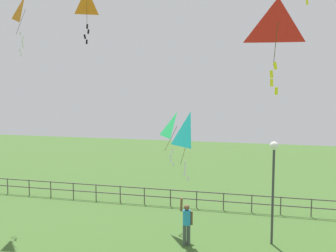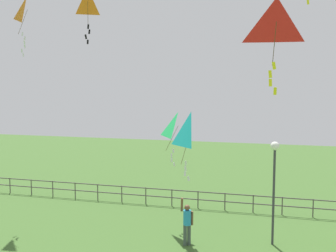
% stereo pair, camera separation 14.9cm
% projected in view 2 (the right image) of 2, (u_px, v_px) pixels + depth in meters
% --- Properties ---
extents(lamppost, '(0.36, 0.36, 4.38)m').
position_uv_depth(lamppost, '(274.00, 170.00, 16.09)').
color(lamppost, '#38383D').
rests_on(lamppost, ground_plane).
extents(person_0, '(0.54, 0.32, 2.04)m').
position_uv_depth(person_0, '(187.00, 221.00, 16.23)').
color(person_0, '#3F4C47').
rests_on(person_0, ground_plane).
extents(kite_1, '(1.22, 1.02, 2.36)m').
position_uv_depth(kite_1, '(276.00, 24.00, 9.72)').
color(kite_1, red).
extents(kite_2, '(1.19, 1.36, 2.57)m').
position_uv_depth(kite_2, '(178.00, 127.00, 18.66)').
color(kite_2, '#1EB759').
extents(kite_5, '(1.14, 1.12, 2.89)m').
position_uv_depth(kite_5, '(191.00, 131.00, 16.25)').
color(kite_5, '#19B2B2').
extents(kite_6, '(0.90, 0.93, 3.13)m').
position_uv_depth(kite_6, '(27.00, 12.00, 20.63)').
color(kite_6, orange).
extents(kite_7, '(0.82, 0.66, 2.37)m').
position_uv_depth(kite_7, '(88.00, 3.00, 16.74)').
color(kite_7, orange).
extents(waterfront_railing, '(36.02, 0.06, 0.95)m').
position_uv_depth(waterfront_railing, '(195.00, 197.00, 21.32)').
color(waterfront_railing, '#4C4742').
rests_on(waterfront_railing, ground_plane).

